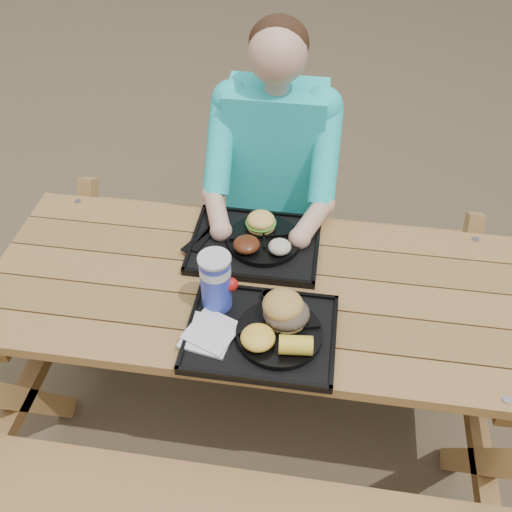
# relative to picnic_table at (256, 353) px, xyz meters

# --- Properties ---
(ground) EXTENTS (60.00, 60.00, 0.00)m
(ground) POSITION_rel_picnic_table_xyz_m (0.00, 0.00, -0.38)
(ground) COLOR #999999
(ground) RESTS_ON ground
(picnic_table) EXTENTS (1.80, 1.49, 0.75)m
(picnic_table) POSITION_rel_picnic_table_xyz_m (0.00, 0.00, 0.00)
(picnic_table) COLOR #999999
(picnic_table) RESTS_ON ground
(tray_near) EXTENTS (0.45, 0.35, 0.02)m
(tray_near) POSITION_rel_picnic_table_xyz_m (0.05, -0.21, 0.39)
(tray_near) COLOR black
(tray_near) RESTS_ON picnic_table
(tray_far) EXTENTS (0.45, 0.35, 0.02)m
(tray_far) POSITION_rel_picnic_table_xyz_m (-0.03, 0.18, 0.39)
(tray_far) COLOR black
(tray_far) RESTS_ON picnic_table
(plate_near) EXTENTS (0.26, 0.26, 0.02)m
(plate_near) POSITION_rel_picnic_table_xyz_m (0.10, -0.22, 0.41)
(plate_near) COLOR black
(plate_near) RESTS_ON tray_near
(plate_far) EXTENTS (0.26, 0.26, 0.02)m
(plate_far) POSITION_rel_picnic_table_xyz_m (-0.00, 0.19, 0.41)
(plate_far) COLOR black
(plate_far) RESTS_ON tray_far
(napkin_stack) EXTENTS (0.17, 0.17, 0.02)m
(napkin_stack) POSITION_rel_picnic_table_xyz_m (-0.11, -0.25, 0.40)
(napkin_stack) COLOR silver
(napkin_stack) RESTS_ON tray_near
(soda_cup) EXTENTS (0.09, 0.09, 0.19)m
(soda_cup) POSITION_rel_picnic_table_xyz_m (-0.11, -0.12, 0.49)
(soda_cup) COLOR #1A2DC6
(soda_cup) RESTS_ON tray_near
(condiment_bbq) EXTENTS (0.04, 0.04, 0.03)m
(condiment_bbq) POSITION_rel_picnic_table_xyz_m (0.05, -0.08, 0.41)
(condiment_bbq) COLOR #330D05
(condiment_bbq) RESTS_ON tray_near
(condiment_mustard) EXTENTS (0.05, 0.05, 0.03)m
(condiment_mustard) POSITION_rel_picnic_table_xyz_m (0.10, -0.08, 0.41)
(condiment_mustard) COLOR yellow
(condiment_mustard) RESTS_ON tray_near
(sandwich) EXTENTS (0.13, 0.13, 0.14)m
(sandwich) POSITION_rel_picnic_table_xyz_m (0.12, -0.17, 0.48)
(sandwich) COLOR #BE9143
(sandwich) RESTS_ON plate_near
(mac_cheese) EXTENTS (0.10, 0.10, 0.05)m
(mac_cheese) POSITION_rel_picnic_table_xyz_m (0.05, -0.27, 0.44)
(mac_cheese) COLOR yellow
(mac_cheese) RESTS_ON plate_near
(corn_cob) EXTENTS (0.11, 0.11, 0.06)m
(corn_cob) POSITION_rel_picnic_table_xyz_m (0.16, -0.28, 0.44)
(corn_cob) COLOR yellow
(corn_cob) RESTS_ON plate_near
(cutlery_far) EXTENTS (0.08, 0.17, 0.01)m
(cutlery_far) POSITION_rel_picnic_table_xyz_m (-0.21, 0.18, 0.40)
(cutlery_far) COLOR black
(cutlery_far) RESTS_ON tray_far
(burger) EXTENTS (0.10, 0.10, 0.09)m
(burger) POSITION_rel_picnic_table_xyz_m (-0.02, 0.25, 0.46)
(burger) COLOR #F8C157
(burger) RESTS_ON plate_far
(baked_beans) EXTENTS (0.09, 0.09, 0.04)m
(baked_beans) POSITION_rel_picnic_table_xyz_m (-0.05, 0.12, 0.44)
(baked_beans) COLOR #562311
(baked_beans) RESTS_ON plate_far
(potato_salad) EXTENTS (0.08, 0.08, 0.04)m
(potato_salad) POSITION_rel_picnic_table_xyz_m (0.06, 0.13, 0.44)
(potato_salad) COLOR beige
(potato_salad) RESTS_ON plate_far
(diner) EXTENTS (0.48, 0.84, 1.28)m
(diner) POSITION_rel_picnic_table_xyz_m (-0.02, 0.62, 0.27)
(diner) COLOR teal
(diner) RESTS_ON ground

